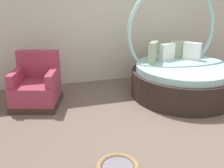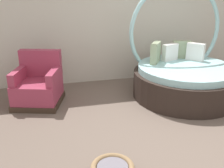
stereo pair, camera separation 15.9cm
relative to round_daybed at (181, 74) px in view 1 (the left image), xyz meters
The scene contains 4 objects.
ground_plane 1.67m from the round_daybed, 124.07° to the right, with size 8.00×8.00×0.02m, color #66564C.
back_wall 1.83m from the round_daybed, 125.65° to the left, with size 8.00×0.12×2.78m, color beige.
round_daybed is the anchor object (origin of this frame).
red_armchair 2.76m from the round_daybed, behind, with size 0.99×0.99×0.94m.
Camera 1 is at (-1.74, -2.92, 2.04)m, focal length 41.57 mm.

